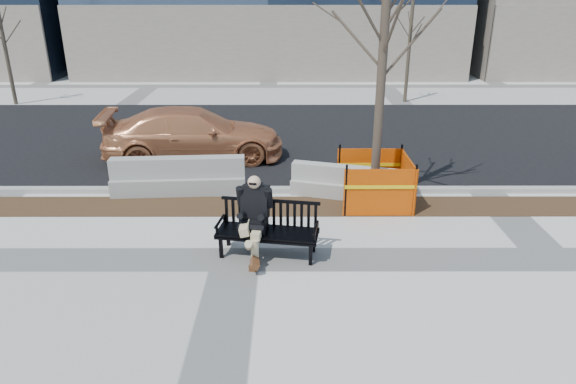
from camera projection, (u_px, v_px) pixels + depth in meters
name	position (u px, v px, depth m)	size (l,w,h in m)	color
ground	(236.00, 259.00, 10.16)	(120.00, 120.00, 0.00)	beige
mulch_strip	(246.00, 206.00, 12.57)	(40.00, 1.20, 0.02)	#47301C
asphalt_street	(259.00, 137.00, 18.32)	(60.00, 10.40, 0.01)	black
curb	(248.00, 190.00, 13.43)	(60.00, 0.25, 0.12)	#9E9B93
bench	(268.00, 255.00, 10.34)	(2.03, 0.73, 1.08)	black
seated_man	(255.00, 252.00, 10.43)	(0.69, 1.16, 1.62)	black
tree_fence	(373.00, 203.00, 12.79)	(2.52, 2.52, 6.29)	#DF5101
sedan	(195.00, 159.00, 16.00)	(2.19, 5.39, 1.56)	#BD7246
jersey_barrier_left	(180.00, 193.00, 13.39)	(3.38, 0.68, 0.97)	gray
jersey_barrier_right	(348.00, 197.00, 13.12)	(2.90, 0.58, 0.83)	#A3A198
far_tree_left	(16.00, 104.00, 23.32)	(1.85, 1.85, 5.00)	#4F4232
far_tree_right	(405.00, 102.00, 23.79)	(1.75, 1.75, 4.72)	#4C4131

